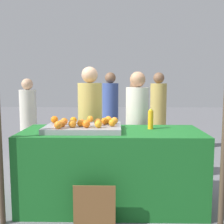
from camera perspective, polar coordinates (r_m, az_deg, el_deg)
ground_plane at (r=3.44m, az=-0.05°, el=-18.96°), size 24.00×24.00×0.00m
stall_counter at (r=3.27m, az=-0.06°, el=-11.77°), size 2.10×0.83×0.91m
orange_tray at (r=3.18m, az=-6.04°, el=-3.33°), size 0.87×0.61×0.06m
orange_0 at (r=3.27m, az=-0.79°, el=-1.69°), size 0.09×0.09×0.09m
orange_1 at (r=3.16m, az=-6.40°, el=-2.18°), size 0.07×0.07×0.07m
orange_2 at (r=3.09m, az=-10.52°, el=-2.37°), size 0.08×0.08×0.08m
orange_3 at (r=3.25m, az=-10.03°, el=-1.93°), size 0.08×0.08×0.08m
orange_4 at (r=3.41m, az=-4.60°, el=-1.46°), size 0.08×0.08×0.08m
orange_5 at (r=2.98m, az=-2.91°, el=-2.59°), size 0.08×0.08×0.08m
orange_6 at (r=3.31m, az=-8.12°, el=-1.74°), size 0.08×0.08×0.08m
orange_7 at (r=3.21m, az=-1.57°, el=-1.92°), size 0.08×0.08×0.08m
orange_8 at (r=3.23m, az=0.54°, el=-1.83°), size 0.09×0.09×0.09m
orange_9 at (r=3.09m, az=-6.67°, el=-2.36°), size 0.08×0.08×0.08m
orange_10 at (r=3.12m, az=-2.98°, el=-2.14°), size 0.09×0.09×0.09m
orange_11 at (r=2.97m, az=-11.28°, el=-2.69°), size 0.09×0.09×0.09m
orange_12 at (r=3.00m, az=-5.44°, el=-2.51°), size 0.09×0.09×0.09m
orange_13 at (r=3.03m, az=-8.37°, el=-2.45°), size 0.09×0.09×0.09m
orange_14 at (r=3.12m, az=-8.36°, el=-2.32°), size 0.08×0.08×0.08m
orange_15 at (r=3.38m, az=-12.03°, el=-1.57°), size 0.09×0.09×0.09m
orange_16 at (r=3.07m, az=0.02°, el=-2.31°), size 0.08×0.08×0.08m
juice_bottle at (r=3.27m, az=8.14°, el=-1.59°), size 0.06×0.06×0.24m
chalkboard_sign at (r=2.85m, az=-3.73°, el=-19.65°), size 0.42×0.03×0.48m
vendor_left at (r=3.87m, az=-4.63°, el=-3.89°), size 0.34×0.34×1.68m
vendor_right at (r=3.86m, az=5.31°, el=-4.40°), size 0.32×0.32×1.61m
crowd_person_0 at (r=5.67m, az=9.69°, el=-0.72°), size 0.33×0.33×1.65m
crowd_person_1 at (r=5.01m, az=4.88°, el=-2.47°), size 0.30×0.30×1.49m
crowd_person_2 at (r=5.25m, az=-17.19°, el=-2.17°), size 0.31×0.31×1.53m
crowd_person_3 at (r=5.66m, az=-0.35°, el=-0.63°), size 0.33×0.33×1.66m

